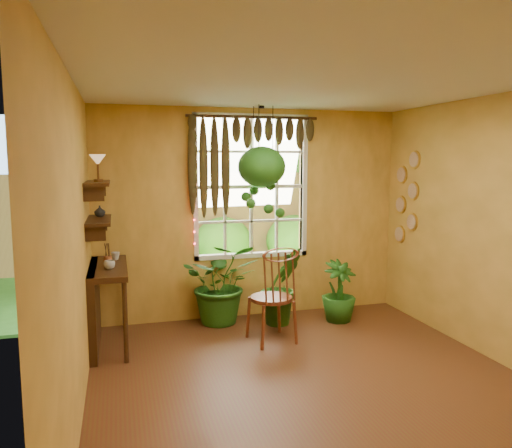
% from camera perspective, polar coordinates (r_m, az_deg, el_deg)
% --- Properties ---
extents(floor, '(4.50, 4.50, 0.00)m').
position_cam_1_polar(floor, '(4.77, 6.92, -18.10)').
color(floor, '#542718').
rests_on(floor, ground).
extents(ceiling, '(4.50, 4.50, 0.00)m').
position_cam_1_polar(ceiling, '(4.36, 7.48, 15.94)').
color(ceiling, silver).
rests_on(ceiling, wall_back).
extents(wall_back, '(4.00, 0.00, 4.00)m').
position_cam_1_polar(wall_back, '(6.48, -0.50, 1.17)').
color(wall_back, gold).
rests_on(wall_back, floor).
extents(wall_left, '(0.00, 4.50, 4.50)m').
position_cam_1_polar(wall_left, '(4.05, -19.99, -2.98)').
color(wall_left, gold).
rests_on(wall_left, floor).
extents(wall_right, '(0.00, 4.50, 4.50)m').
position_cam_1_polar(wall_right, '(5.45, 26.98, -0.78)').
color(wall_right, gold).
rests_on(wall_right, floor).
extents(window, '(1.52, 0.10, 1.86)m').
position_cam_1_polar(window, '(6.48, -0.57, 4.28)').
color(window, white).
rests_on(window, wall_back).
extents(valance_vine, '(1.70, 0.12, 1.10)m').
position_cam_1_polar(valance_vine, '(6.34, -1.04, 9.43)').
color(valance_vine, '#3B2610').
rests_on(valance_vine, window).
extents(string_lights, '(0.03, 0.03, 1.54)m').
position_cam_1_polar(string_lights, '(6.24, -7.14, 4.56)').
color(string_lights, '#FF2633').
rests_on(string_lights, window).
extents(wall_plates, '(0.04, 0.32, 1.10)m').
position_cam_1_polar(wall_plates, '(6.84, 16.81, 2.87)').
color(wall_plates, beige).
rests_on(wall_plates, wall_right).
extents(counter_ledge, '(0.40, 1.20, 0.90)m').
position_cam_1_polar(counter_ledge, '(5.77, -17.53, -8.00)').
color(counter_ledge, '#3B2610').
rests_on(counter_ledge, floor).
extents(shelf_lower, '(0.25, 0.90, 0.04)m').
position_cam_1_polar(shelf_lower, '(5.61, -17.51, 0.40)').
color(shelf_lower, '#3B2610').
rests_on(shelf_lower, wall_left).
extents(shelf_upper, '(0.25, 0.90, 0.04)m').
position_cam_1_polar(shelf_upper, '(5.58, -17.67, 4.48)').
color(shelf_upper, '#3B2610').
rests_on(shelf_upper, wall_left).
extents(backyard, '(14.00, 10.00, 12.00)m').
position_cam_1_polar(backyard, '(11.04, -5.54, 3.32)').
color(backyard, '#255919').
rests_on(backyard, ground).
extents(windsor_chair, '(0.54, 0.57, 1.27)m').
position_cam_1_polar(windsor_chair, '(5.69, 1.93, -9.82)').
color(windsor_chair, brown).
rests_on(windsor_chair, floor).
extents(potted_plant_left, '(1.08, 0.99, 1.04)m').
position_cam_1_polar(potted_plant_left, '(6.30, -3.91, -6.70)').
color(potted_plant_left, '#1A4E14').
rests_on(potted_plant_left, floor).
extents(potted_plant_mid, '(0.59, 0.51, 0.97)m').
position_cam_1_polar(potted_plant_mid, '(6.27, 2.96, -7.08)').
color(potted_plant_mid, '#1A4E14').
rests_on(potted_plant_mid, floor).
extents(potted_plant_right, '(0.54, 0.54, 0.78)m').
position_cam_1_polar(potted_plant_right, '(6.48, 9.43, -7.58)').
color(potted_plant_right, '#1A4E14').
rests_on(potted_plant_right, floor).
extents(hanging_basket, '(0.59, 0.59, 1.39)m').
position_cam_1_polar(hanging_basket, '(6.16, 0.65, 5.91)').
color(hanging_basket, black).
rests_on(hanging_basket, ceiling).
extents(cup_a, '(0.15, 0.15, 0.09)m').
position_cam_1_polar(cup_a, '(5.50, -16.40, -4.49)').
color(cup_a, silver).
rests_on(cup_a, counter_ledge).
extents(cup_b, '(0.10, 0.10, 0.09)m').
position_cam_1_polar(cup_b, '(5.98, -15.76, -3.55)').
color(cup_b, beige).
rests_on(cup_b, counter_ledge).
extents(brush_jar, '(0.09, 0.09, 0.31)m').
position_cam_1_polar(brush_jar, '(5.66, -16.61, -3.36)').
color(brush_jar, brown).
rests_on(brush_jar, counter_ledge).
extents(shelf_vase, '(0.12, 0.12, 0.12)m').
position_cam_1_polar(shelf_vase, '(5.82, -17.42, 1.42)').
color(shelf_vase, '#B2AD99').
rests_on(shelf_vase, shelf_lower).
extents(tiffany_lamp, '(0.17, 0.17, 0.28)m').
position_cam_1_polar(tiffany_lamp, '(5.46, -17.65, 6.81)').
color(tiffany_lamp, '#543218').
rests_on(tiffany_lamp, shelf_upper).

